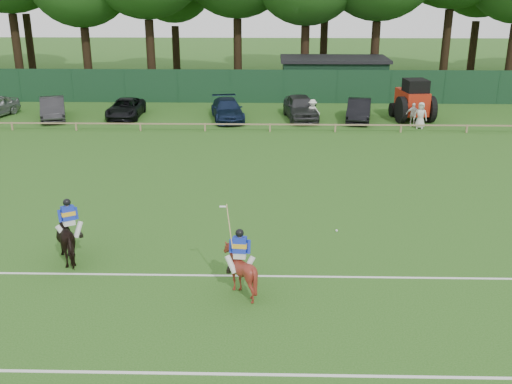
{
  "coord_description": "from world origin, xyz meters",
  "views": [
    {
      "loc": [
        1.0,
        -17.92,
        8.88
      ],
      "look_at": [
        0.5,
        3.0,
        1.4
      ],
      "focal_mm": 42.0,
      "sensor_mm": 36.0,
      "label": 1
    }
  ],
  "objects_px": {
    "spectator_mid": "(413,114)",
    "spectator_right": "(421,115)",
    "polo_ball": "(337,231)",
    "utility_shed": "(333,77)",
    "hatch_grey": "(301,107)",
    "sedan_grey": "(53,108)",
    "horse_dark": "(71,238)",
    "sedan_navy": "(227,110)",
    "estate_black": "(359,110)",
    "suv_black": "(126,108)",
    "tractor": "(413,101)",
    "horse_chestnut": "(240,271)",
    "spectator_left": "(312,111)"
  },
  "relations": [
    {
      "from": "spectator_mid",
      "to": "spectator_right",
      "type": "xyz_separation_m",
      "value": [
        0.34,
        -0.63,
        0.08
      ]
    },
    {
      "from": "polo_ball",
      "to": "utility_shed",
      "type": "bearing_deg",
      "value": 84.81
    },
    {
      "from": "hatch_grey",
      "to": "spectator_right",
      "type": "height_order",
      "value": "spectator_right"
    },
    {
      "from": "hatch_grey",
      "to": "spectator_mid",
      "type": "bearing_deg",
      "value": -22.05
    },
    {
      "from": "sedan_grey",
      "to": "polo_ball",
      "type": "bearing_deg",
      "value": -66.53
    },
    {
      "from": "horse_dark",
      "to": "sedan_navy",
      "type": "xyz_separation_m",
      "value": [
        3.72,
        21.21,
        -0.12
      ]
    },
    {
      "from": "horse_dark",
      "to": "spectator_right",
      "type": "height_order",
      "value": "spectator_right"
    },
    {
      "from": "hatch_grey",
      "to": "spectator_right",
      "type": "distance_m",
      "value": 7.78
    },
    {
      "from": "estate_black",
      "to": "spectator_mid",
      "type": "xyz_separation_m",
      "value": [
        3.21,
        -1.45,
        0.04
      ]
    },
    {
      "from": "sedan_grey",
      "to": "suv_black",
      "type": "distance_m",
      "value": 4.78
    },
    {
      "from": "utility_shed",
      "to": "tractor",
      "type": "distance_m",
      "value": 9.72
    },
    {
      "from": "horse_chestnut",
      "to": "hatch_grey",
      "type": "bearing_deg",
      "value": -91.85
    },
    {
      "from": "estate_black",
      "to": "suv_black",
      "type": "bearing_deg",
      "value": -172.26
    },
    {
      "from": "spectator_right",
      "to": "sedan_navy",
      "type": "bearing_deg",
      "value": -172.01
    },
    {
      "from": "polo_ball",
      "to": "sedan_navy",
      "type": "bearing_deg",
      "value": 106.01
    },
    {
      "from": "horse_dark",
      "to": "spectator_mid",
      "type": "height_order",
      "value": "horse_dark"
    },
    {
      "from": "horse_dark",
      "to": "sedan_grey",
      "type": "bearing_deg",
      "value": -100.36
    },
    {
      "from": "suv_black",
      "to": "hatch_grey",
      "type": "relative_size",
      "value": 0.95
    },
    {
      "from": "estate_black",
      "to": "horse_chestnut",
      "type": "bearing_deg",
      "value": -96.2
    },
    {
      "from": "sedan_grey",
      "to": "tractor",
      "type": "bearing_deg",
      "value": -18.62
    },
    {
      "from": "sedan_grey",
      "to": "suv_black",
      "type": "bearing_deg",
      "value": -11.42
    },
    {
      "from": "horse_dark",
      "to": "tractor",
      "type": "distance_m",
      "value": 26.6
    },
    {
      "from": "spectator_mid",
      "to": "polo_ball",
      "type": "distance_m",
      "value": 18.35
    },
    {
      "from": "spectator_mid",
      "to": "utility_shed",
      "type": "relative_size",
      "value": 0.18
    },
    {
      "from": "estate_black",
      "to": "tractor",
      "type": "distance_m",
      "value": 3.58
    },
    {
      "from": "horse_dark",
      "to": "estate_black",
      "type": "relative_size",
      "value": 0.44
    },
    {
      "from": "sedan_navy",
      "to": "estate_black",
      "type": "relative_size",
      "value": 1.1
    },
    {
      "from": "horse_dark",
      "to": "utility_shed",
      "type": "bearing_deg",
      "value": -142.08
    },
    {
      "from": "sedan_grey",
      "to": "spectator_mid",
      "type": "relative_size",
      "value": 2.95
    },
    {
      "from": "utility_shed",
      "to": "tractor",
      "type": "xyz_separation_m",
      "value": [
        4.38,
        -8.68,
        -0.23
      ]
    },
    {
      "from": "horse_chestnut",
      "to": "spectator_right",
      "type": "distance_m",
      "value": 23.5
    },
    {
      "from": "sedan_navy",
      "to": "spectator_left",
      "type": "distance_m",
      "value": 5.64
    },
    {
      "from": "horse_dark",
      "to": "horse_chestnut",
      "type": "distance_m",
      "value": 6.07
    },
    {
      "from": "polo_ball",
      "to": "tractor",
      "type": "bearing_deg",
      "value": 69.85
    },
    {
      "from": "horse_dark",
      "to": "polo_ball",
      "type": "height_order",
      "value": "horse_dark"
    },
    {
      "from": "hatch_grey",
      "to": "estate_black",
      "type": "distance_m",
      "value": 3.85
    },
    {
      "from": "tractor",
      "to": "horse_chestnut",
      "type": "bearing_deg",
      "value": -120.68
    },
    {
      "from": "hatch_grey",
      "to": "polo_ball",
      "type": "relative_size",
      "value": 52.2
    },
    {
      "from": "sedan_navy",
      "to": "polo_ball",
      "type": "distance_m",
      "value": 19.4
    },
    {
      "from": "estate_black",
      "to": "spectator_left",
      "type": "distance_m",
      "value": 3.2
    },
    {
      "from": "spectator_left",
      "to": "sedan_grey",
      "type": "bearing_deg",
      "value": 165.68
    },
    {
      "from": "hatch_grey",
      "to": "estate_black",
      "type": "relative_size",
      "value": 1.1
    },
    {
      "from": "spectator_mid",
      "to": "spectator_right",
      "type": "relative_size",
      "value": 0.9
    },
    {
      "from": "polo_ball",
      "to": "spectator_mid",
      "type": "bearing_deg",
      "value": 69.06
    },
    {
      "from": "estate_black",
      "to": "utility_shed",
      "type": "height_order",
      "value": "utility_shed"
    },
    {
      "from": "spectator_left",
      "to": "utility_shed",
      "type": "relative_size",
      "value": 0.18
    },
    {
      "from": "sedan_grey",
      "to": "spectator_right",
      "type": "xyz_separation_m",
      "value": [
        23.91,
        -2.04,
        0.1
      ]
    },
    {
      "from": "horse_chestnut",
      "to": "spectator_right",
      "type": "height_order",
      "value": "spectator_right"
    },
    {
      "from": "horse_chestnut",
      "to": "polo_ball",
      "type": "bearing_deg",
      "value": -120.79
    },
    {
      "from": "spectator_mid",
      "to": "polo_ball",
      "type": "bearing_deg",
      "value": -110.22
    }
  ]
}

